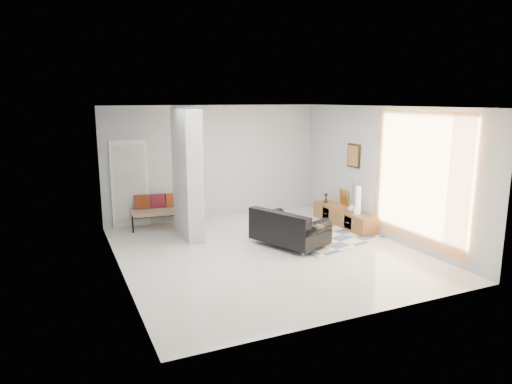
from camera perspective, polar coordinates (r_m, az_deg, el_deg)
name	(u,v)px	position (r m, az deg, el deg)	size (l,w,h in m)	color
floor	(266,252)	(9.03, 1.29, -7.46)	(6.00, 6.00, 0.00)	silver
ceiling	(267,107)	(8.55, 1.38, 10.60)	(6.00, 6.00, 0.00)	white
wall_back	(215,162)	(11.43, -5.17, 3.74)	(6.00, 6.00, 0.00)	#B8BBBC
wall_front	(365,218)	(6.17, 13.42, -3.21)	(6.00, 6.00, 0.00)	#B8BBBC
wall_left	(117,193)	(7.92, -16.94, -0.18)	(6.00, 6.00, 0.00)	#B8BBBC
wall_right	(382,172)	(10.16, 15.49, 2.39)	(6.00, 6.00, 0.00)	#B8BBBC
partition_column	(187,173)	(9.78, -8.57, 2.35)	(0.35, 1.20, 2.80)	#B9BFC1
hallway_door	(130,184)	(10.96, -15.50, 1.01)	(0.85, 0.06, 2.04)	white
curtain	(418,179)	(9.25, 19.64, 1.60)	(2.55, 2.55, 0.00)	#FCA142
wall_art	(354,156)	(10.88, 12.11, 4.46)	(0.04, 0.45, 0.55)	#33200E
media_console	(344,217)	(11.03, 10.95, -3.04)	(0.45, 2.05, 0.80)	brown
loveseat	(288,229)	(9.27, 3.99, -4.65)	(1.38, 1.72, 0.76)	silver
daybed	(163,209)	(10.88, -11.56, -2.06)	(1.58, 0.80, 0.77)	black
area_rug	(330,239)	(9.95, 9.18, -5.76)	(2.14, 1.43, 0.01)	beige
cylinder_lamp	(358,200)	(10.48, 12.66, -1.00)	(0.12, 0.12, 0.63)	silver
bronze_figurine	(326,198)	(11.52, 8.74, -0.75)	(0.12, 0.12, 0.24)	#2E2014
vase	(352,208)	(10.65, 11.89, -1.94)	(0.20, 0.20, 0.21)	silver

